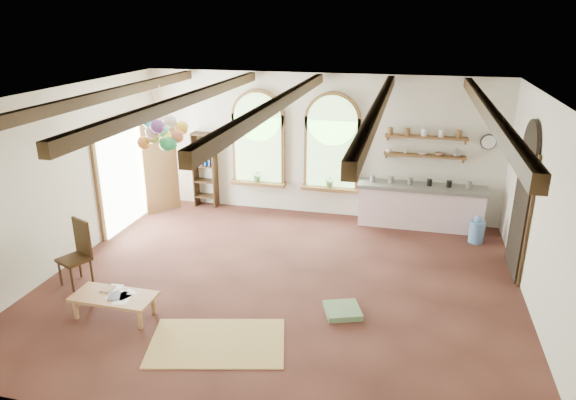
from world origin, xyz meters
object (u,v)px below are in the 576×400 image
(coffee_table, at_px, (114,298))
(balloon_cluster, at_px, (163,133))
(side_chair, at_px, (77,267))
(kitchen_counter, at_px, (420,206))

(coffee_table, bearing_deg, balloon_cluster, 94.94)
(side_chair, xyz_separation_m, balloon_cluster, (0.96, 1.63, 2.01))
(kitchen_counter, xyz_separation_m, coffee_table, (-4.50, -4.78, -0.16))
(kitchen_counter, xyz_separation_m, balloon_cluster, (-4.71, -2.40, 1.86))
(balloon_cluster, bearing_deg, kitchen_counter, 26.99)
(coffee_table, relative_size, side_chair, 1.11)
(side_chair, relative_size, balloon_cluster, 0.99)
(kitchen_counter, distance_m, side_chair, 6.95)
(kitchen_counter, relative_size, coffee_table, 2.12)
(kitchen_counter, bearing_deg, balloon_cluster, -153.01)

